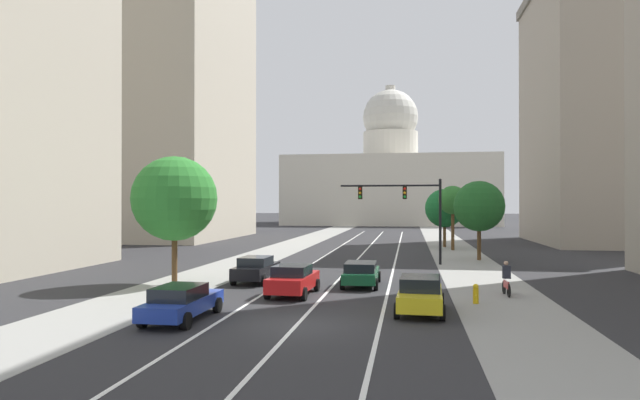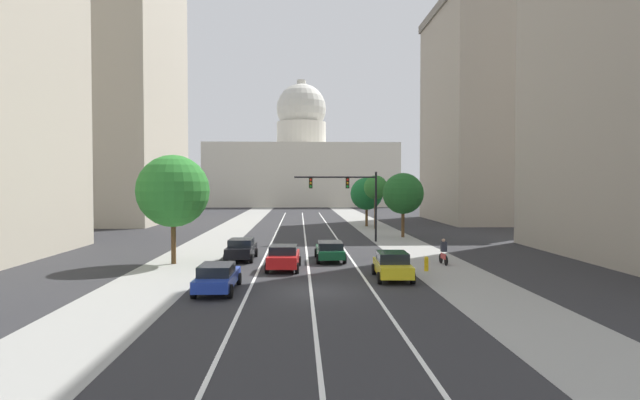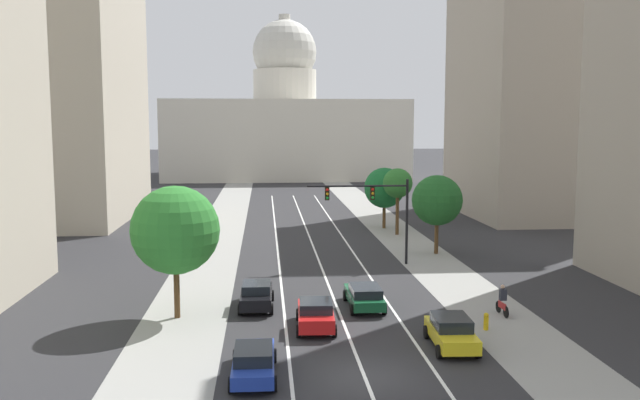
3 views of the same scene
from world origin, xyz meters
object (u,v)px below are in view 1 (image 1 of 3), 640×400
Objects in this scene: street_tree_near_left at (175,199)px; car_red at (293,280)px; car_yellow at (420,294)px; street_tree_near_right at (479,206)px; car_blue at (182,302)px; fire_hydrant at (476,294)px; street_tree_mid_right at (453,201)px; capitol_building at (390,183)px; car_black at (256,269)px; traffic_signal_mast at (408,203)px; street_tree_far_right at (444,208)px; cyclist at (506,279)px; car_green at (361,273)px.

car_red is at bearing -19.21° from street_tree_near_left.
car_yellow is 23.40m from street_tree_near_right.
street_tree_near_left is (-4.30, 9.04, 4.12)m from car_blue.
street_tree_mid_right reaches higher than fire_hydrant.
car_blue is at bearing -92.50° from capitol_building.
car_red is 0.68× the size of street_tree_near_right.
car_black is 14.60m from traffic_signal_mast.
street_tree_near_right is at bearing 33.82° from traffic_signal_mast.
street_tree_far_right is at bearing -17.08° from car_blue.
capitol_building is 97.28m from street_tree_near_left.
car_blue is 29.55m from street_tree_near_right.
capitol_building is 5.90× the size of traffic_signal_mast.
fire_hydrant is at bearing -97.31° from street_tree_near_right.
cyclist reaches higher than car_blue.
street_tree_near_left is 1.15× the size of street_tree_mid_right.
car_green is at bearing 25.78° from car_yellow.
street_tree_near_right is at bearing 82.69° from fire_hydrant.
street_tree_near_left is (-12.99, -12.72, 0.23)m from traffic_signal_mast.
capitol_building reaches higher than traffic_signal_mast.
car_green is 17.87m from street_tree_near_right.
fire_hydrant is at bearing -92.37° from street_tree_mid_right.
street_tree_near_right is at bearing -42.52° from car_black.
street_tree_mid_right is at bearing 56.27° from street_tree_near_left.
capitol_building reaches higher than car_black.
car_blue is 10.82m from street_tree_near_left.
traffic_signal_mast is at bearing 44.40° from street_tree_near_left.
fire_hydrant is 0.13× the size of street_tree_near_left.
car_green is at bearing -102.22° from traffic_signal_mast.
capitol_building is at bearing 1.63° from car_red.
car_yellow is at bearing -156.99° from car_green.
car_black is at bearing 0.68° from car_blue.
car_blue is 7.17m from car_red.
street_tree_near_left is 31.18m from street_tree_mid_right.
capitol_building is 80.99m from street_tree_near_right.
car_black is at bearing -92.79° from capitol_building.
car_yellow is at bearing 136.11° from cyclist.
traffic_signal_mast is at bearing -102.40° from street_tree_far_right.
capitol_building is at bearing 94.09° from fire_hydrant.
cyclist is (4.30, 5.01, 0.07)m from car_yellow.
car_red is at bearing -110.15° from traffic_signal_mast.
capitol_building is 10.12× the size of car_black.
street_tree_far_right is (16.77, 29.90, -0.77)m from street_tree_near_left.
street_tree_near_right reaches higher than street_tree_far_right.
car_black reaches higher than fire_hydrant.
capitol_building is 26.03× the size of cyclist.
traffic_signal_mast reaches higher than car_green.
street_tree_near_right is (2.57, 20.04, 3.89)m from fire_hydrant.
street_tree_near_right reaches higher than cyclist.
fire_hydrant is (7.17, -100.29, -8.75)m from capitol_building.
traffic_signal_mast is at bearing -87.23° from capitol_building.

